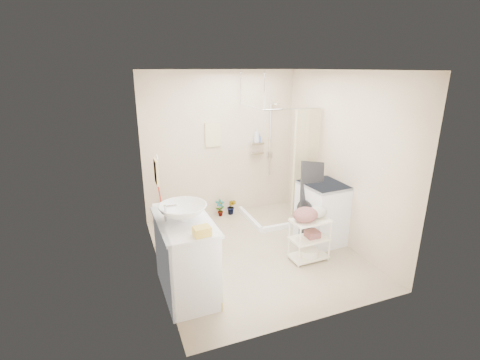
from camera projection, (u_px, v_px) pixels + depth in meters
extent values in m
plane|color=tan|center=(255.00, 251.00, 5.21)|extent=(3.20, 3.20, 0.00)
cube|color=silver|center=(258.00, 70.00, 4.40)|extent=(2.80, 3.20, 0.04)
cube|color=beige|center=(221.00, 145.00, 6.23)|extent=(2.80, 0.04, 2.60)
cube|color=beige|center=(322.00, 211.00, 3.39)|extent=(2.80, 0.04, 2.60)
cube|color=beige|center=(153.00, 179.00, 4.33)|extent=(0.04, 3.20, 2.60)
cube|color=beige|center=(341.00, 159.00, 5.28)|extent=(0.04, 3.20, 2.60)
cube|color=white|center=(186.00, 257.00, 4.14)|extent=(0.63, 1.10, 0.96)
imported|color=white|center=(183.00, 212.00, 3.97)|extent=(0.69, 0.69, 0.19)
cube|color=yellow|center=(202.00, 231.00, 3.62)|extent=(0.19, 0.15, 0.10)
cube|color=gold|center=(214.00, 301.00, 3.98)|extent=(0.35, 0.31, 0.15)
imported|color=white|center=(178.00, 227.00, 5.18)|extent=(0.73, 0.45, 0.72)
imported|color=#994C39|center=(220.00, 208.00, 6.41)|extent=(0.19, 0.14, 0.32)
imported|color=brown|center=(232.00, 207.00, 6.49)|extent=(0.21, 0.21, 0.30)
cube|color=beige|center=(213.00, 135.00, 6.10)|extent=(0.28, 0.03, 0.42)
imported|color=silver|center=(257.00, 136.00, 6.32)|extent=(0.13, 0.13, 0.26)
imported|color=#405897|center=(259.00, 138.00, 6.37)|extent=(0.09, 0.09, 0.15)
cube|color=silver|center=(324.00, 212.00, 5.41)|extent=(0.69, 0.71, 0.95)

